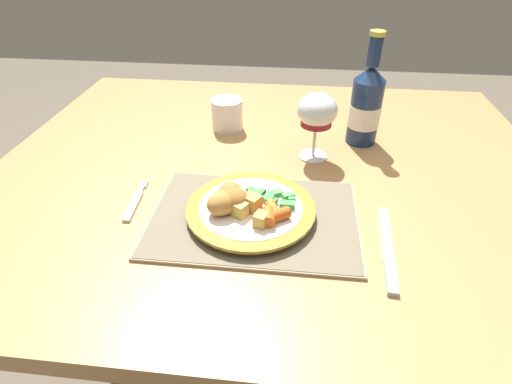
% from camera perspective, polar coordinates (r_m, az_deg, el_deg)
% --- Properties ---
extents(ground_plane, '(6.00, 6.00, 0.00)m').
position_cam_1_polar(ground_plane, '(1.43, 1.53, -22.42)').
color(ground_plane, brown).
extents(dining_table, '(1.24, 1.02, 0.74)m').
position_cam_1_polar(dining_table, '(0.94, 2.14, -0.49)').
color(dining_table, '#AD7F4C').
rests_on(dining_table, ground).
extents(placemat, '(0.38, 0.26, 0.01)m').
position_cam_1_polar(placemat, '(0.73, -0.26, -3.68)').
color(placemat, gray).
rests_on(placemat, dining_table).
extents(dinner_plate, '(0.24, 0.24, 0.02)m').
position_cam_1_polar(dinner_plate, '(0.73, -0.75, -2.61)').
color(dinner_plate, white).
rests_on(dinner_plate, placemat).
extents(breaded_croquettes, '(0.08, 0.09, 0.04)m').
position_cam_1_polar(breaded_croquettes, '(0.71, -3.97, -1.05)').
color(breaded_croquettes, '#A87033').
rests_on(breaded_croquettes, dinner_plate).
extents(green_beans_pile, '(0.09, 0.06, 0.02)m').
position_cam_1_polar(green_beans_pile, '(0.73, 2.66, -0.68)').
color(green_beans_pile, green).
rests_on(green_beans_pile, dinner_plate).
extents(glazed_carrots, '(0.05, 0.06, 0.02)m').
position_cam_1_polar(glazed_carrots, '(0.69, 2.16, -3.21)').
color(glazed_carrots, orange).
rests_on(glazed_carrots, dinner_plate).
extents(fork, '(0.02, 0.13, 0.01)m').
position_cam_1_polar(fork, '(0.80, -16.94, -1.51)').
color(fork, silver).
rests_on(fork, dining_table).
extents(table_knife, '(0.03, 0.21, 0.01)m').
position_cam_1_polar(table_knife, '(0.70, 18.40, -8.46)').
color(table_knife, silver).
rests_on(table_knife, dining_table).
extents(wine_glass, '(0.09, 0.09, 0.15)m').
position_cam_1_polar(wine_glass, '(0.88, 8.69, 11.10)').
color(wine_glass, silver).
rests_on(wine_glass, dining_table).
extents(bottle, '(0.07, 0.07, 0.26)m').
position_cam_1_polar(bottle, '(0.98, 15.42, 11.87)').
color(bottle, navy).
rests_on(bottle, dining_table).
extents(roast_potatoes, '(0.07, 0.08, 0.03)m').
position_cam_1_polar(roast_potatoes, '(0.69, -0.86, -2.42)').
color(roast_potatoes, gold).
rests_on(roast_potatoes, dinner_plate).
extents(drinking_cup, '(0.08, 0.08, 0.08)m').
position_cam_1_polar(drinking_cup, '(1.04, -4.14, 11.10)').
color(drinking_cup, white).
rests_on(drinking_cup, dining_table).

